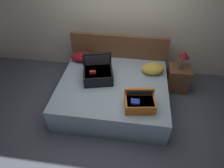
# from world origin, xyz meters

# --- Properties ---
(ground_plane) EXTENTS (12.00, 12.00, 0.00)m
(ground_plane) POSITION_xyz_m (0.00, 0.00, 0.00)
(ground_plane) COLOR #4C515B
(back_wall) EXTENTS (8.00, 0.10, 2.60)m
(back_wall) POSITION_xyz_m (0.00, 1.65, 1.30)
(back_wall) COLOR beige
(back_wall) RESTS_ON ground
(bed) EXTENTS (2.00, 1.72, 0.49)m
(bed) POSITION_xyz_m (0.00, 0.40, 0.25)
(bed) COLOR #99ADBC
(bed) RESTS_ON ground
(headboard) EXTENTS (2.04, 0.08, 1.01)m
(headboard) POSITION_xyz_m (0.00, 1.30, 0.50)
(headboard) COLOR brown
(headboard) RESTS_ON ground
(hard_case_large) EXTENTS (0.63, 0.60, 0.44)m
(hard_case_large) POSITION_xyz_m (-0.29, 0.50, 0.63)
(hard_case_large) COLOR black
(hard_case_large) RESTS_ON bed
(hard_case_medium) EXTENTS (0.52, 0.39, 0.28)m
(hard_case_medium) POSITION_xyz_m (0.50, -0.13, 0.60)
(hard_case_medium) COLOR #D16619
(hard_case_medium) RESTS_ON bed
(pillow_near_headboard) EXTENTS (0.48, 0.37, 0.20)m
(pillow_near_headboard) POSITION_xyz_m (0.72, 0.83, 0.60)
(pillow_near_headboard) COLOR gold
(pillow_near_headboard) RESTS_ON bed
(pillow_center_head) EXTENTS (0.52, 0.36, 0.18)m
(pillow_center_head) POSITION_xyz_m (-0.73, 1.06, 0.58)
(pillow_center_head) COLOR maroon
(pillow_center_head) RESTS_ON bed
(nightstand) EXTENTS (0.44, 0.40, 0.53)m
(nightstand) POSITION_xyz_m (1.28, 1.01, 0.27)
(nightstand) COLOR brown
(nightstand) RESTS_ON ground
(table_lamp) EXTENTS (0.20, 0.20, 0.39)m
(table_lamp) POSITION_xyz_m (1.28, 1.01, 0.84)
(table_lamp) COLOR #3F3833
(table_lamp) RESTS_ON nightstand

